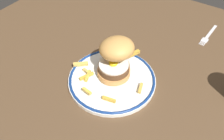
{
  "coord_description": "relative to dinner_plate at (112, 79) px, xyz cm",
  "views": [
    {
      "loc": [
        21.73,
        -43.09,
        51.99
      ],
      "look_at": [
        -3.93,
        -4.45,
        4.6
      ],
      "focal_mm": 37.65,
      "sensor_mm": 36.0,
      "label": 1
    }
  ],
  "objects": [
    {
      "name": "ground_plane",
      "position": [
        3.93,
        4.45,
        -2.84
      ],
      "size": [
        128.19,
        108.56,
        4.0
      ],
      "primitive_type": "cube",
      "color": "#503925"
    },
    {
      "name": "dinner_plate",
      "position": [
        0.0,
        0.0,
        0.0
      ],
      "size": [
        25.67,
        25.67,
        1.6
      ],
      "color": "white",
      "rests_on": "ground_plane"
    },
    {
      "name": "burger",
      "position": [
        -0.41,
        2.39,
        6.74
      ],
      "size": [
        11.85,
        12.14,
        12.06
      ],
      "color": "#D6924E",
      "rests_on": "dinner_plate"
    },
    {
      "name": "fries_pile",
      "position": [
        -2.74,
        1.65,
        2.02
      ],
      "size": [
        22.73,
        21.55,
        3.0
      ],
      "color": "gold",
      "rests_on": "dinner_plate"
    },
    {
      "name": "fork",
      "position": [
        16.93,
        37.59,
        -0.66
      ],
      "size": [
        2.37,
        14.46,
        0.36
      ],
      "color": "silver",
      "rests_on": "ground_plane"
    }
  ]
}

